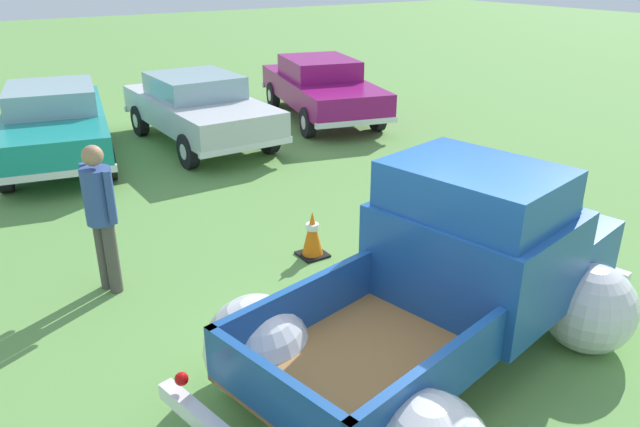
{
  "coord_description": "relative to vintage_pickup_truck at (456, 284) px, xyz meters",
  "views": [
    {
      "loc": [
        -3.49,
        -3.47,
        3.66
      ],
      "look_at": [
        0.0,
        1.91,
        0.93
      ],
      "focal_mm": 33.96,
      "sensor_mm": 36.0,
      "label": 1
    }
  ],
  "objects": [
    {
      "name": "ground_plane",
      "position": [
        -0.38,
        -0.08,
        -0.76
      ],
      "size": [
        80.0,
        80.0,
        0.0
      ],
      "primitive_type": "plane",
      "color": "#609347"
    },
    {
      "name": "vintage_pickup_truck",
      "position": [
        0.0,
        0.0,
        0.0
      ],
      "size": [
        4.91,
        3.48,
        1.96
      ],
      "rotation": [
        0.0,
        0.0,
        0.21
      ],
      "color": "black",
      "rests_on": "ground"
    },
    {
      "name": "show_car_0",
      "position": [
        -1.98,
        8.66,
        0.03
      ],
      "size": [
        2.73,
        4.88,
        1.43
      ],
      "rotation": [
        0.0,
        0.0,
        -1.77
      ],
      "color": "black",
      "rests_on": "ground"
    },
    {
      "name": "show_car_1",
      "position": [
        0.79,
        8.27,
        0.03
      ],
      "size": [
        1.96,
        4.35,
        1.43
      ],
      "rotation": [
        0.0,
        0.0,
        -1.56
      ],
      "color": "black",
      "rests_on": "ground"
    },
    {
      "name": "show_car_2",
      "position": [
        4.12,
        8.72,
        0.03
      ],
      "size": [
        2.93,
        4.98,
        1.43
      ],
      "rotation": [
        0.0,
        0.0,
        -1.82
      ],
      "color": "black",
      "rests_on": "ground"
    },
    {
      "name": "spectator_0",
      "position": [
        -2.52,
        3.09,
        0.27
      ],
      "size": [
        0.44,
        0.53,
        1.78
      ],
      "rotation": [
        0.0,
        0.0,
        3.51
      ],
      "color": "#4C4742",
      "rests_on": "ground"
    },
    {
      "name": "lane_cone_0",
      "position": [
        2.3,
        2.91,
        -0.45
      ],
      "size": [
        0.36,
        0.36,
        0.63
      ],
      "color": "black",
      "rests_on": "ground"
    },
    {
      "name": "lane_cone_1",
      "position": [
        -0.04,
        2.53,
        -0.45
      ],
      "size": [
        0.36,
        0.36,
        0.63
      ],
      "color": "black",
      "rests_on": "ground"
    }
  ]
}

